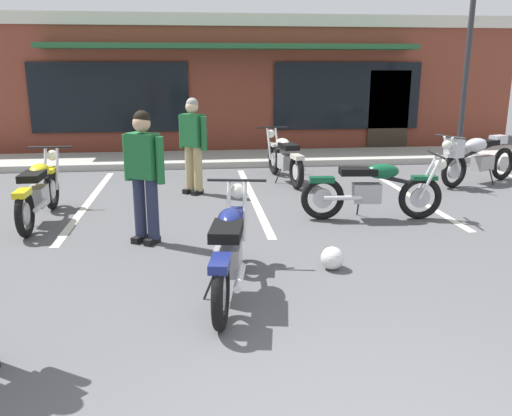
{
  "coord_description": "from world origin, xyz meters",
  "views": [
    {
      "loc": [
        -0.98,
        -2.28,
        2.18
      ],
      "look_at": [
        -0.27,
        3.8,
        0.55
      ],
      "focal_mm": 37.18,
      "sensor_mm": 36.0,
      "label": 1
    }
  ],
  "objects_px": {
    "motorcycle_black_cruiser": "(39,190)",
    "person_by_back_row": "(144,169)",
    "motorcycle_blue_standard": "(476,157)",
    "parking_lot_lamp_post": "(474,16)",
    "motorcycle_foreground_classic": "(230,249)",
    "motorcycle_silver_naked": "(374,189)",
    "motorcycle_red_sportbike": "(285,158)",
    "helmet_on_pavement": "(332,258)",
    "person_near_building": "(193,140)"
  },
  "relations": [
    {
      "from": "motorcycle_blue_standard",
      "to": "person_by_back_row",
      "type": "distance_m",
      "value": 6.6
    },
    {
      "from": "parking_lot_lamp_post",
      "to": "helmet_on_pavement",
      "type": "bearing_deg",
      "value": -127.41
    },
    {
      "from": "motorcycle_foreground_classic",
      "to": "motorcycle_red_sportbike",
      "type": "xyz_separation_m",
      "value": [
        1.44,
        5.24,
        0.0
      ]
    },
    {
      "from": "motorcycle_black_cruiser",
      "to": "helmet_on_pavement",
      "type": "bearing_deg",
      "value": -32.1
    },
    {
      "from": "person_by_back_row",
      "to": "parking_lot_lamp_post",
      "type": "relative_size",
      "value": 0.34
    },
    {
      "from": "motorcycle_foreground_classic",
      "to": "person_near_building",
      "type": "xyz_separation_m",
      "value": [
        -0.34,
        4.37,
        0.49
      ]
    },
    {
      "from": "person_by_back_row",
      "to": "person_near_building",
      "type": "height_order",
      "value": "same"
    },
    {
      "from": "motorcycle_red_sportbike",
      "to": "helmet_on_pavement",
      "type": "distance_m",
      "value": 4.76
    },
    {
      "from": "motorcycle_red_sportbike",
      "to": "motorcycle_silver_naked",
      "type": "bearing_deg",
      "value": -73.63
    },
    {
      "from": "motorcycle_blue_standard",
      "to": "parking_lot_lamp_post",
      "type": "relative_size",
      "value": 0.4
    },
    {
      "from": "person_near_building",
      "to": "motorcycle_red_sportbike",
      "type": "bearing_deg",
      "value": 26.14
    },
    {
      "from": "motorcycle_red_sportbike",
      "to": "motorcycle_foreground_classic",
      "type": "bearing_deg",
      "value": -105.31
    },
    {
      "from": "motorcycle_black_cruiser",
      "to": "person_near_building",
      "type": "relative_size",
      "value": 1.26
    },
    {
      "from": "person_by_back_row",
      "to": "motorcycle_silver_naked",
      "type": "bearing_deg",
      "value": 12.23
    },
    {
      "from": "motorcycle_red_sportbike",
      "to": "person_by_back_row",
      "type": "distance_m",
      "value": 4.29
    },
    {
      "from": "person_by_back_row",
      "to": "helmet_on_pavement",
      "type": "bearing_deg",
      "value": -29.57
    },
    {
      "from": "person_by_back_row",
      "to": "parking_lot_lamp_post",
      "type": "height_order",
      "value": "parking_lot_lamp_post"
    },
    {
      "from": "motorcycle_blue_standard",
      "to": "person_by_back_row",
      "type": "xyz_separation_m",
      "value": [
        -5.95,
        -2.82,
        0.42
      ]
    },
    {
      "from": "motorcycle_red_sportbike",
      "to": "motorcycle_silver_naked",
      "type": "relative_size",
      "value": 1.0
    },
    {
      "from": "motorcycle_silver_naked",
      "to": "parking_lot_lamp_post",
      "type": "height_order",
      "value": "parking_lot_lamp_post"
    },
    {
      "from": "person_by_back_row",
      "to": "motorcycle_red_sportbike",
      "type": "bearing_deg",
      "value": 56.09
    },
    {
      "from": "motorcycle_silver_naked",
      "to": "motorcycle_foreground_classic",
      "type": "bearing_deg",
      "value": -133.42
    },
    {
      "from": "motorcycle_silver_naked",
      "to": "person_by_back_row",
      "type": "xyz_separation_m",
      "value": [
        -3.21,
        -0.7,
        0.49
      ]
    },
    {
      "from": "motorcycle_black_cruiser",
      "to": "helmet_on_pavement",
      "type": "relative_size",
      "value": 8.1
    },
    {
      "from": "motorcycle_red_sportbike",
      "to": "helmet_on_pavement",
      "type": "relative_size",
      "value": 8.09
    },
    {
      "from": "motorcycle_foreground_classic",
      "to": "person_by_back_row",
      "type": "relative_size",
      "value": 1.25
    },
    {
      "from": "motorcycle_silver_naked",
      "to": "parking_lot_lamp_post",
      "type": "distance_m",
      "value": 5.93
    },
    {
      "from": "motorcycle_silver_naked",
      "to": "person_near_building",
      "type": "height_order",
      "value": "person_near_building"
    },
    {
      "from": "motorcycle_black_cruiser",
      "to": "person_by_back_row",
      "type": "bearing_deg",
      "value": -35.23
    },
    {
      "from": "motorcycle_black_cruiser",
      "to": "motorcycle_silver_naked",
      "type": "height_order",
      "value": "same"
    },
    {
      "from": "helmet_on_pavement",
      "to": "person_near_building",
      "type": "bearing_deg",
      "value": 111.29
    },
    {
      "from": "motorcycle_blue_standard",
      "to": "helmet_on_pavement",
      "type": "relative_size",
      "value": 7.61
    },
    {
      "from": "motorcycle_red_sportbike",
      "to": "person_near_building",
      "type": "relative_size",
      "value": 1.26
    },
    {
      "from": "motorcycle_silver_naked",
      "to": "helmet_on_pavement",
      "type": "height_order",
      "value": "motorcycle_silver_naked"
    },
    {
      "from": "motorcycle_foreground_classic",
      "to": "parking_lot_lamp_post",
      "type": "distance_m",
      "value": 8.98
    },
    {
      "from": "motorcycle_foreground_classic",
      "to": "parking_lot_lamp_post",
      "type": "bearing_deg",
      "value": 48.4
    },
    {
      "from": "motorcycle_foreground_classic",
      "to": "motorcycle_blue_standard",
      "type": "bearing_deg",
      "value": 42.06
    },
    {
      "from": "motorcycle_blue_standard",
      "to": "motorcycle_foreground_classic",
      "type": "bearing_deg",
      "value": -137.94
    },
    {
      "from": "motorcycle_foreground_classic",
      "to": "parking_lot_lamp_post",
      "type": "height_order",
      "value": "parking_lot_lamp_post"
    },
    {
      "from": "motorcycle_foreground_classic",
      "to": "motorcycle_blue_standard",
      "type": "xyz_separation_m",
      "value": [
        5.01,
        4.52,
        0.07
      ]
    },
    {
      "from": "motorcycle_black_cruiser",
      "to": "person_near_building",
      "type": "xyz_separation_m",
      "value": [
        2.22,
        1.53,
        0.49
      ]
    },
    {
      "from": "motorcycle_silver_naked",
      "to": "helmet_on_pavement",
      "type": "bearing_deg",
      "value": -120.1
    },
    {
      "from": "motorcycle_foreground_classic",
      "to": "parking_lot_lamp_post",
      "type": "relative_size",
      "value": 0.42
    },
    {
      "from": "motorcycle_silver_naked",
      "to": "motorcycle_blue_standard",
      "type": "distance_m",
      "value": 3.46
    },
    {
      "from": "motorcycle_silver_naked",
      "to": "parking_lot_lamp_post",
      "type": "xyz_separation_m",
      "value": [
        3.4,
        3.99,
        2.77
      ]
    },
    {
      "from": "motorcycle_foreground_classic",
      "to": "motorcycle_black_cruiser",
      "type": "distance_m",
      "value": 3.82
    },
    {
      "from": "motorcycle_silver_naked",
      "to": "person_near_building",
      "type": "bearing_deg",
      "value": 142.88
    },
    {
      "from": "parking_lot_lamp_post",
      "to": "motorcycle_black_cruiser",
      "type": "bearing_deg",
      "value": -156.66
    },
    {
      "from": "motorcycle_black_cruiser",
      "to": "motorcycle_blue_standard",
      "type": "height_order",
      "value": "same"
    },
    {
      "from": "motorcycle_red_sportbike",
      "to": "person_by_back_row",
      "type": "relative_size",
      "value": 1.26
    }
  ]
}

